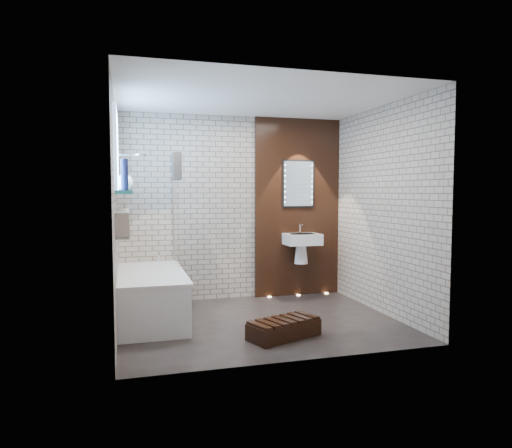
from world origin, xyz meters
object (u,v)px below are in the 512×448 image
object	(u,v)px
washbasin	(302,243)
led_mirror	(298,184)
bathtub	(151,296)
bath_screen	(176,211)
walnut_step	(284,330)

from	to	relation	value
washbasin	led_mirror	distance (m)	0.88
bathtub	bath_screen	xyz separation A→B (m)	(0.35, 0.44, 0.99)
bathtub	led_mirror	xyz separation A→B (m)	(2.17, 0.78, 1.36)
bath_screen	washbasin	bearing A→B (deg)	5.78
bathtub	walnut_step	bearing A→B (deg)	-39.38
led_mirror	bathtub	bearing A→B (deg)	-160.22
bathtub	washbasin	world-z (taller)	washbasin
led_mirror	bath_screen	bearing A→B (deg)	-169.34
bath_screen	washbasin	size ratio (longest dim) A/B	2.41
led_mirror	walnut_step	size ratio (longest dim) A/B	0.91
bath_screen	led_mirror	bearing A→B (deg)	10.66
washbasin	walnut_step	world-z (taller)	washbasin
bathtub	washbasin	bearing A→B (deg)	16.01
bath_screen	led_mirror	size ratio (longest dim) A/B	2.00
bath_screen	led_mirror	distance (m)	1.89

